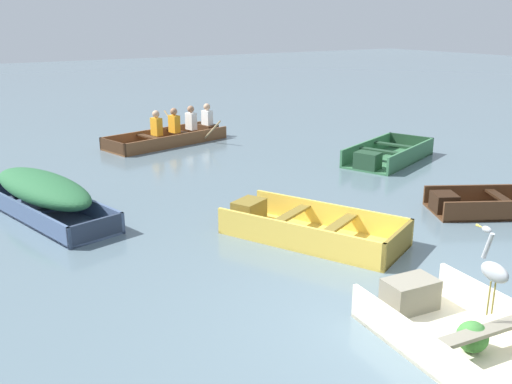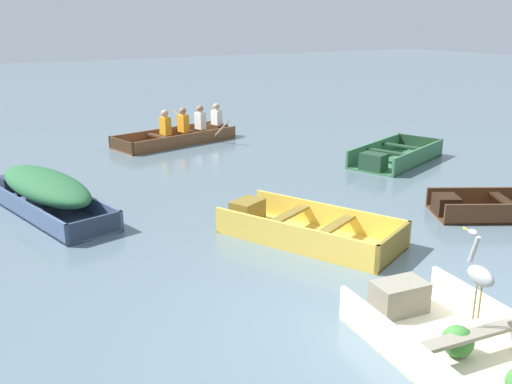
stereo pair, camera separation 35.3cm
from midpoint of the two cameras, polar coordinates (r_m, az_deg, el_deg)
The scene contains 6 objects.
ground_plane at distance 6.35m, azimuth 14.65°, elevation -12.65°, with size 80.00×80.00×0.00m, color slate.
skiff_yellow_near_moored at distance 8.35m, azimuth 3.68°, elevation -3.64°, with size 2.09×2.82×0.40m.
skiff_slate_blue_mid_moored at distance 9.91m, azimuth -21.58°, elevation -0.01°, with size 1.62×3.42×0.69m.
skiff_green_far_moored at distance 12.98m, azimuth 12.13°, elevation 3.56°, with size 2.71×1.91×0.39m.
rowboat_wooden_brown_with_crew at distance 14.91m, azimuth -8.90°, elevation 5.76°, with size 3.32×2.29×0.88m.
heron_on_dinghy at distance 5.73m, azimuth 21.05°, elevation -7.21°, with size 0.19×0.46×0.84m.
Camera 1 is at (-4.34, -3.55, 3.09)m, focal length 40.00 mm.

